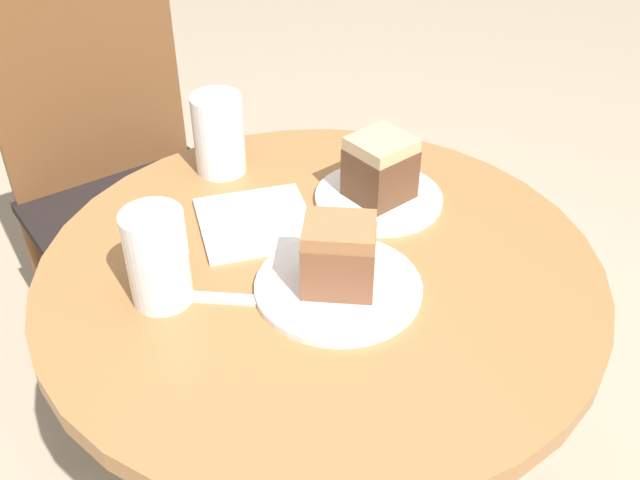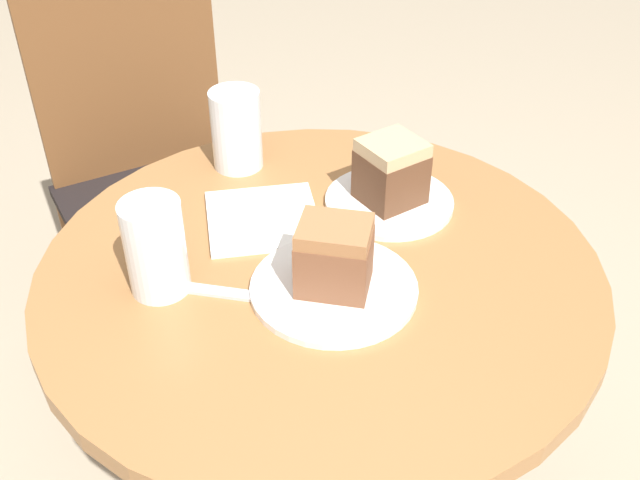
# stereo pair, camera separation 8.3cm
# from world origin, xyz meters

# --- Properties ---
(table) EXTENTS (0.78, 0.78, 0.74)m
(table) POSITION_xyz_m (0.00, 0.00, 0.57)
(table) COLOR #9E6B3D
(table) RESTS_ON ground_plane
(chair) EXTENTS (0.48, 0.48, 0.97)m
(chair) POSITION_xyz_m (-0.04, 0.76, 0.49)
(chair) COLOR brown
(chair) RESTS_ON ground_plane
(plate_near) EXTENTS (0.22, 0.22, 0.01)m
(plate_near) POSITION_xyz_m (-0.01, -0.06, 0.75)
(plate_near) COLOR white
(plate_near) RESTS_ON table
(plate_far) EXTENTS (0.20, 0.20, 0.01)m
(plate_far) POSITION_xyz_m (0.16, 0.08, 0.75)
(plate_far) COLOR white
(plate_far) RESTS_ON table
(cake_slice_near) EXTENTS (0.12, 0.12, 0.10)m
(cake_slice_near) POSITION_xyz_m (-0.01, -0.06, 0.80)
(cake_slice_near) COLOR brown
(cake_slice_near) RESTS_ON plate_near
(cake_slice_far) EXTENTS (0.10, 0.09, 0.10)m
(cake_slice_far) POSITION_xyz_m (0.16, 0.08, 0.80)
(cake_slice_far) COLOR brown
(cake_slice_far) RESTS_ON plate_far
(glass_lemonade) EXTENTS (0.08, 0.08, 0.13)m
(glass_lemonade) POSITION_xyz_m (-0.21, 0.05, 0.80)
(glass_lemonade) COLOR beige
(glass_lemonade) RESTS_ON table
(glass_water) EXTENTS (0.08, 0.08, 0.13)m
(glass_water) POSITION_xyz_m (-0.01, 0.30, 0.80)
(glass_water) COLOR silver
(glass_water) RESTS_ON table
(napkin_stack) EXTENTS (0.20, 0.20, 0.01)m
(napkin_stack) POSITION_xyz_m (-0.03, 0.13, 0.75)
(napkin_stack) COLOR white
(napkin_stack) RESTS_ON table
(fork) EXTENTS (0.14, 0.11, 0.00)m
(fork) POSITION_xyz_m (-0.13, -0.01, 0.74)
(fork) COLOR silver
(fork) RESTS_ON table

